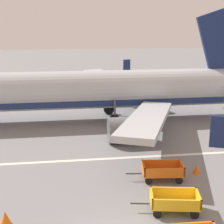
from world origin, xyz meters
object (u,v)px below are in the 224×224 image
airplane (97,90)px  baggage_cart_far_end (162,171)px  traffic_cone_mid_apron (5,218)px  baggage_cart_fourth_in_row (174,201)px  traffic_cone_near_plane (197,169)px

airplane → baggage_cart_far_end: (2.82, -13.61, -2.45)m
traffic_cone_mid_apron → airplane: bearing=70.5°
airplane → baggage_cart_fourth_in_row: 17.60m
baggage_cart_far_end → traffic_cone_near_plane: baggage_cart_far_end is taller
baggage_cart_fourth_in_row → traffic_cone_near_plane: size_ratio=5.83×
baggage_cart_fourth_in_row → baggage_cart_far_end: (0.40, 3.66, 0.00)m
baggage_cart_far_end → traffic_cone_mid_apron: bearing=-158.0°
baggage_cart_fourth_in_row → traffic_cone_near_plane: bearing=55.8°
baggage_cart_fourth_in_row → traffic_cone_mid_apron: baggage_cart_fourth_in_row is taller
airplane → baggage_cart_fourth_in_row: bearing=-82.0°
traffic_cone_near_plane → traffic_cone_mid_apron: 12.16m
baggage_cart_fourth_in_row → baggage_cart_far_end: size_ratio=1.00×
airplane → traffic_cone_mid_apron: size_ratio=53.54×
baggage_cart_far_end → traffic_cone_near_plane: (2.50, 0.60, -0.29)m
airplane → baggage_cart_far_end: bearing=-78.3°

